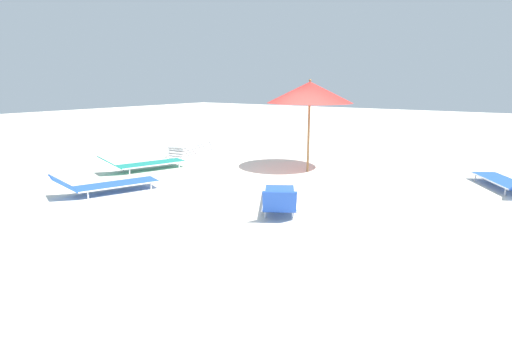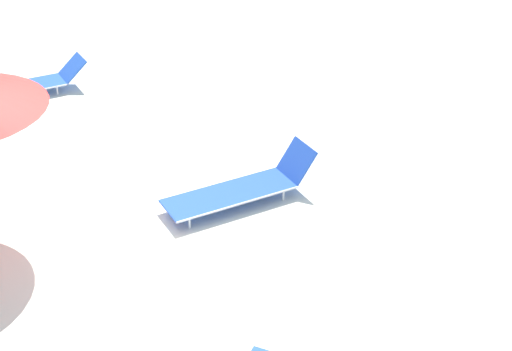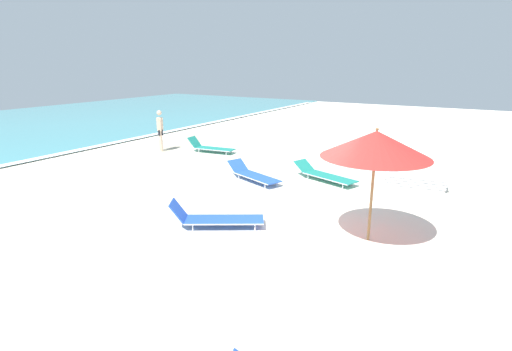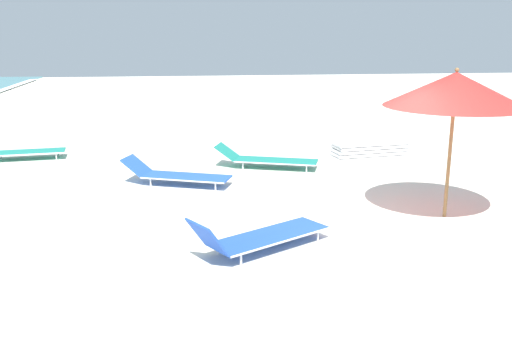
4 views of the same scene
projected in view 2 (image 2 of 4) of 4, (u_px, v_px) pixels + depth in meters
ground_plane at (129, 225)px, 9.53m from camera, size 60.00×60.00×0.16m
sun_lounger_beside_umbrella at (29, 84)px, 12.95m from camera, size 1.64×2.12×0.54m
sun_lounger_near_water_right at (243, 187)px, 9.80m from camera, size 1.64×2.16×0.63m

